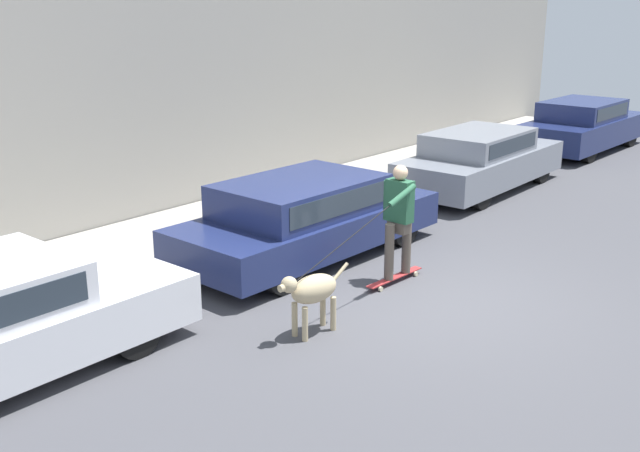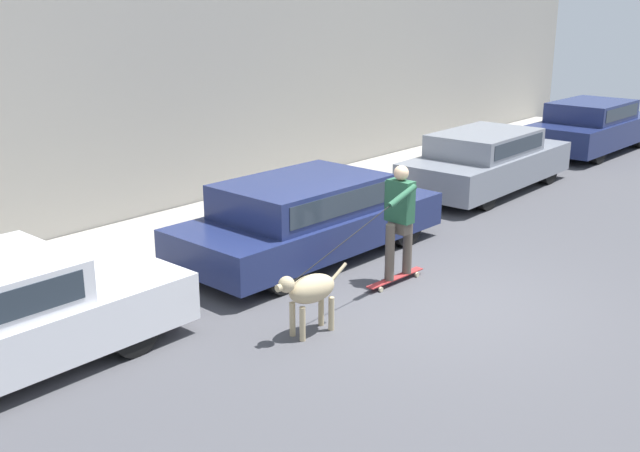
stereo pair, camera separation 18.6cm
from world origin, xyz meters
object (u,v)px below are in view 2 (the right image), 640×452
Objects in this scene: parked_car_1 at (308,218)px; skateboarder at (399,217)px; parked_car_3 at (592,127)px; dog at (310,291)px; parked_car_2 at (487,161)px.

skateboarder is at bearing -88.77° from parked_car_1.
parked_car_1 is 10.92m from parked_car_3.
parked_car_3 is at bearing -164.22° from dog.
parked_car_3 is at bearing 1.51° from parked_car_1.
dog is (-2.05, -1.87, -0.08)m from parked_car_1.
parked_car_3 is (10.92, -0.00, 0.03)m from parked_car_1.
parked_car_1 is 1.01× the size of parked_car_2.
dog is 2.10m from skateboarder.
parked_car_1 is 1.00× the size of parked_car_3.
parked_car_1 is 5.46m from parked_car_2.
parked_car_3 is 1.54× the size of skateboarder.
dog is at bearing -136.16° from parked_car_1.
dog is at bearing -170.72° from parked_car_3.
skateboarder reaches higher than parked_car_2.
parked_car_3 reaches higher than dog.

